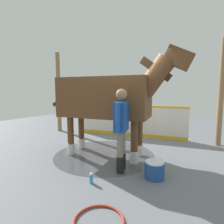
# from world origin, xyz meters

# --- Properties ---
(ground_plane) EXTENTS (16.00, 16.00, 0.02)m
(ground_plane) POSITION_xyz_m (0.00, 0.00, -0.01)
(ground_plane) COLOR slate
(wet_patch) EXTENTS (2.55, 2.55, 0.00)m
(wet_patch) POSITION_xyz_m (-0.38, 0.29, 0.00)
(wet_patch) COLOR #4C4C54
(wet_patch) RESTS_ON ground
(barrier_wall) EXTENTS (0.94, 4.01, 1.12)m
(barrier_wall) POSITION_xyz_m (1.70, 0.73, 0.52)
(barrier_wall) COLOR silver
(barrier_wall) RESTS_ON ground
(roof_post_near) EXTENTS (0.16, 0.16, 3.12)m
(roof_post_near) POSITION_xyz_m (2.15, -2.09, 1.56)
(roof_post_near) COLOR olive
(roof_post_near) RESTS_ON ground
(roof_post_far) EXTENTS (0.16, 0.16, 3.12)m
(roof_post_far) POSITION_xyz_m (0.95, 3.49, 1.56)
(roof_post_far) COLOR olive
(roof_post_far) RESTS_ON ground
(horse) EXTENTS (1.40, 3.53, 2.59)m
(horse) POSITION_xyz_m (-0.35, 0.17, 1.46)
(horse) COLOR brown
(horse) RESTS_ON ground
(handler) EXTENTS (0.64, 0.36, 1.67)m
(handler) POSITION_xyz_m (-0.95, -0.54, 0.96)
(handler) COLOR black
(handler) RESTS_ON ground
(wash_bucket) EXTENTS (0.38, 0.38, 0.33)m
(wash_bucket) POSITION_xyz_m (-0.90, -1.23, 0.16)
(wash_bucket) COLOR #1E478C
(wash_bucket) RESTS_ON ground
(bottle_shampoo) EXTENTS (0.07, 0.07, 0.19)m
(bottle_shampoo) POSITION_xyz_m (-1.70, -0.36, 0.09)
(bottle_shampoo) COLOR #3399CC
(bottle_shampoo) RESTS_ON ground
(bottle_spray) EXTENTS (0.07, 0.07, 0.19)m
(bottle_spray) POSITION_xyz_m (-0.55, -1.23, 0.09)
(bottle_spray) COLOR #4CA559
(bottle_spray) RESTS_ON ground
(hose_coil) EXTENTS (0.65, 0.65, 0.03)m
(hose_coil) POSITION_xyz_m (-2.41, -1.06, 0.02)
(hose_coil) COLOR #B72D1E
(hose_coil) RESTS_ON ground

